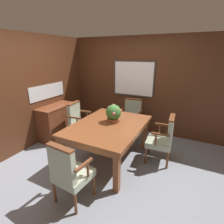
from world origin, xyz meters
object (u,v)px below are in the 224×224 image
Objects in this scene: dining_table at (108,129)px; chair_right_far at (163,138)px; chair_head_near at (69,171)px; chair_head_far at (132,116)px; chair_left_far at (79,121)px; potted_plant at (114,114)px; sideboard_cabinet at (58,121)px.

dining_table is 1.74× the size of chair_right_far.
chair_head_near is at bearing -88.95° from dining_table.
dining_table is at bearing -95.38° from chair_head_far.
chair_head_far is 1.26m from chair_right_far.
chair_left_far is at bearing -144.69° from chair_head_far.
dining_table is 1.20m from chair_head_near.
chair_head_far is at bearing -135.73° from chair_right_far.
chair_left_far and chair_head_near have the same top height.
chair_head_far is (-0.00, 2.41, 0.00)m from chair_head_near.
chair_right_far is at bearing -94.48° from chair_left_far.
chair_head_near and chair_head_far have the same top height.
chair_right_far is 2.72× the size of potted_plant.
chair_right_far is at bearing 14.22° from potted_plant.
dining_table is 1.73× the size of sideboard_cabinet.
chair_left_far reaches higher than sideboard_cabinet.
chair_head_far is (1.01, 0.85, 0.00)m from chair_left_far.
chair_head_near is 1.41m from potted_plant.
chair_head_near is 1.00× the size of chair_right_far.
dining_table is 1.74× the size of chair_head_near.
sideboard_cabinet is at bearing 169.19° from dining_table.
chair_left_far is 1.00× the size of chair_head_near.
chair_right_far is (0.97, 0.39, -0.15)m from dining_table.
dining_table is at bearing -101.73° from potted_plant.
chair_head_far reaches higher than sideboard_cabinet.
chair_head_near reaches higher than sideboard_cabinet.
chair_left_far reaches higher than dining_table.
potted_plant is (1.03, -0.22, 0.41)m from chair_left_far.
potted_plant reaches higher than chair_left_far.
chair_head_far is at bearing 89.11° from dining_table.
chair_right_far is (1.96, 0.01, 0.00)m from chair_left_far.
sideboard_cabinet is (-1.64, 0.15, -0.52)m from potted_plant.
potted_plant is (-0.94, -0.24, 0.41)m from chair_right_far.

